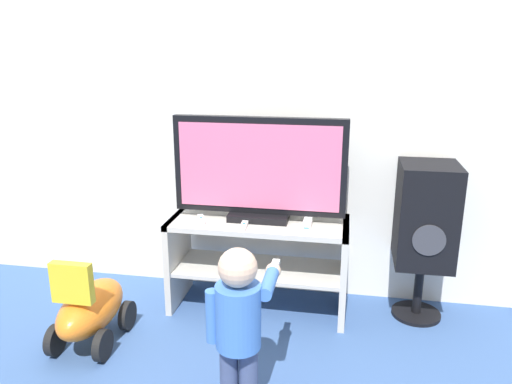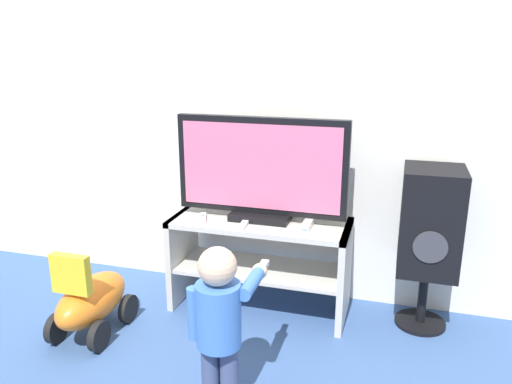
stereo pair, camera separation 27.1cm
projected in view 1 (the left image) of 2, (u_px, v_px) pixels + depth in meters
ground_plane at (252, 324)px, 2.81m from camera, size 16.00×16.00×0.00m
wall_back at (267, 83)px, 2.90m from camera, size 10.00×0.06×2.60m
tv_stand at (259, 251)px, 2.90m from camera, size 1.02×0.41×0.55m
television at (259, 170)px, 2.78m from camera, size 0.97×0.20×0.59m
game_console at (308, 223)px, 2.74m from camera, size 0.04×0.17×0.04m
remote_primary at (201, 220)px, 2.82m from camera, size 0.08×0.13×0.03m
remote_secondary at (244, 226)px, 2.73m from camera, size 0.04×0.13×0.03m
child at (239, 316)px, 2.05m from camera, size 0.28×0.43×0.74m
speaker_tower at (426, 218)px, 2.74m from camera, size 0.31×0.35×0.90m
ride_on_toy at (90, 309)px, 2.59m from camera, size 0.30×0.53×0.51m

